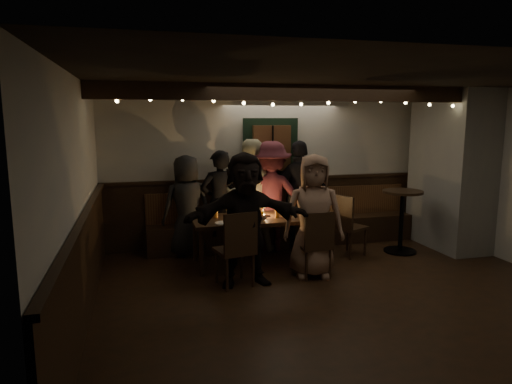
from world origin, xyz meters
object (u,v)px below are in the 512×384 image
object	(u,v)px
chair_near_left	(237,245)
person_e	(300,195)
person_d	(271,196)
chair_near_right	(316,241)
high_top	(402,213)
person_f	(245,219)
chair_end	(346,222)
person_b	(219,202)
person_a	(187,205)
dining_table	(259,221)
person_g	(313,216)
person_c	(250,195)

from	to	relation	value
chair_near_left	person_e	world-z (taller)	person_e
person_d	chair_near_right	bearing A→B (deg)	107.64
chair_near_right	person_d	bearing A→B (deg)	98.23
high_top	person_f	size ratio (longest dim) A/B	0.58
chair_end	chair_near_right	bearing A→B (deg)	-135.24
high_top	person_b	xyz separation A→B (m)	(-2.84, 0.74, 0.19)
person_b	person_e	bearing A→B (deg)	166.88
high_top	person_a	world-z (taller)	person_a
dining_table	person_e	distance (m)	1.13
person_d	person_g	bearing A→B (deg)	107.92
person_b	person_c	size ratio (longest dim) A/B	0.91
chair_near_left	person_c	size ratio (longest dim) A/B	0.55
high_top	person_e	xyz separation A→B (m)	(-1.49, 0.68, 0.26)
chair_near_right	high_top	distance (m)	1.96
dining_table	person_a	world-z (taller)	person_a
person_e	person_f	xyz separation A→B (m)	(-1.28, -1.44, -0.03)
dining_table	person_g	size ratio (longest dim) A/B	1.18
chair_near_right	person_g	world-z (taller)	person_g
person_b	person_g	xyz separation A→B (m)	(1.04, -1.43, 0.02)
dining_table	chair_near_left	world-z (taller)	chair_near_left
person_d	person_e	size ratio (longest dim) A/B	1.00
dining_table	chair_near_right	xyz separation A→B (m)	(0.58, -0.81, -0.12)
chair_near_right	person_e	bearing A→B (deg)	78.36
person_d	person_g	distance (m)	1.36
dining_table	person_d	bearing A→B (deg)	60.03
dining_table	high_top	world-z (taller)	high_top
dining_table	chair_end	xyz separation A→B (m)	(1.40, 0.00, -0.10)
person_f	person_b	bearing A→B (deg)	93.56
high_top	person_g	xyz separation A→B (m)	(-1.80, -0.69, 0.20)
high_top	chair_end	bearing A→B (deg)	178.79
person_a	dining_table	bearing A→B (deg)	131.92
chair_near_left	person_c	distance (m)	1.76
chair_near_right	chair_end	bearing A→B (deg)	44.76
person_c	person_g	distance (m)	1.56
dining_table	person_f	bearing A→B (deg)	-117.04
person_b	person_f	xyz separation A→B (m)	(0.08, -1.50, 0.04)
chair_near_left	person_d	world-z (taller)	person_d
person_b	person_d	size ratio (longest dim) A/B	0.93
chair_near_left	chair_end	bearing A→B (deg)	24.59
dining_table	person_d	world-z (taller)	person_d
person_a	person_f	xyz separation A→B (m)	(0.59, -1.49, 0.07)
chair_end	person_d	world-z (taller)	person_d
person_c	person_e	xyz separation A→B (m)	(0.84, -0.09, -0.02)
person_a	person_e	distance (m)	1.87
chair_near_left	person_b	size ratio (longest dim) A/B	0.60
person_f	high_top	bearing A→B (deg)	16.05
chair_near_left	chair_near_right	size ratio (longest dim) A/B	1.07
person_b	person_e	world-z (taller)	person_e
chair_near_right	person_g	distance (m)	0.34
high_top	person_d	xyz separation A→B (m)	(-2.00, 0.66, 0.25)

